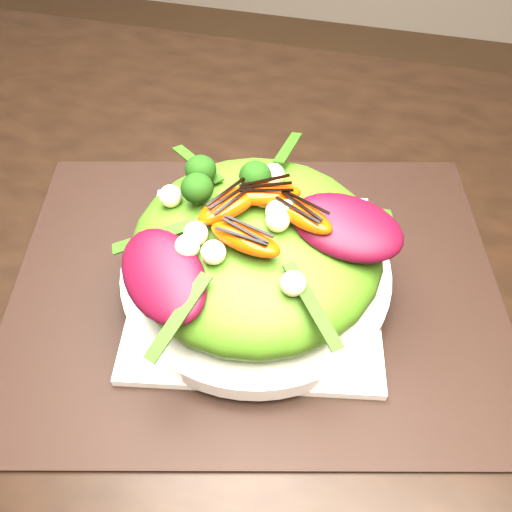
% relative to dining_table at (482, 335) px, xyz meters
% --- Properties ---
extents(dining_table, '(1.60, 0.90, 0.75)m').
position_rel_dining_table_xyz_m(dining_table, '(0.00, 0.00, 0.00)').
color(dining_table, black).
rests_on(dining_table, floor).
extents(placemat, '(0.56, 0.47, 0.00)m').
position_rel_dining_table_xyz_m(placemat, '(-0.23, -0.01, 0.02)').
color(placemat, black).
rests_on(placemat, dining_table).
extents(plate_base, '(0.27, 0.27, 0.01)m').
position_rel_dining_table_xyz_m(plate_base, '(-0.23, -0.01, 0.03)').
color(plate_base, white).
rests_on(plate_base, placemat).
extents(salad_bowl, '(0.34, 0.34, 0.02)m').
position_rel_dining_table_xyz_m(salad_bowl, '(-0.23, -0.01, 0.04)').
color(salad_bowl, white).
rests_on(salad_bowl, plate_base).
extents(lettuce_mound, '(0.29, 0.29, 0.08)m').
position_rel_dining_table_xyz_m(lettuce_mound, '(-0.23, -0.01, 0.08)').
color(lettuce_mound, '#426F14').
rests_on(lettuce_mound, salad_bowl).
extents(radicchio_leaf, '(0.10, 0.07, 0.02)m').
position_rel_dining_table_xyz_m(radicchio_leaf, '(-0.15, -0.00, 0.12)').
color(radicchio_leaf, '#3D0615').
rests_on(radicchio_leaf, lettuce_mound).
extents(orange_segment, '(0.06, 0.03, 0.02)m').
position_rel_dining_table_xyz_m(orange_segment, '(-0.23, 0.01, 0.13)').
color(orange_segment, red).
rests_on(orange_segment, lettuce_mound).
extents(broccoli_floret, '(0.04, 0.04, 0.04)m').
position_rel_dining_table_xyz_m(broccoli_floret, '(-0.27, 0.01, 0.14)').
color(broccoli_floret, black).
rests_on(broccoli_floret, lettuce_mound).
extents(macadamia_nut, '(0.03, 0.03, 0.02)m').
position_rel_dining_table_xyz_m(macadamia_nut, '(-0.19, -0.04, 0.13)').
color(macadamia_nut, tan).
rests_on(macadamia_nut, lettuce_mound).
extents(balsamic_drizzle, '(0.05, 0.00, 0.00)m').
position_rel_dining_table_xyz_m(balsamic_drizzle, '(-0.23, 0.01, 0.14)').
color(balsamic_drizzle, black).
rests_on(balsamic_drizzle, orange_segment).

